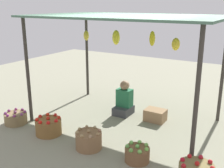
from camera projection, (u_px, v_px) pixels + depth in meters
ground_plane at (125, 120)px, 5.96m from camera, size 14.00×14.00×0.00m
market_stall_structure at (126, 23)px, 5.38m from camera, size 3.74×2.37×2.21m
vendor_person at (124, 101)px, 6.23m from camera, size 0.36×0.44×0.78m
basket_purple_onions at (16, 118)px, 5.77m from camera, size 0.46×0.46×0.28m
basket_red_tomatoes at (49, 126)px, 5.30m from camera, size 0.49×0.49×0.36m
basket_potatoes at (89, 140)px, 4.77m from camera, size 0.46×0.46×0.35m
basket_green_apples at (137, 154)px, 4.39m from camera, size 0.40×0.40×0.29m
wooden_crate_near_vendor at (155, 115)px, 5.91m from camera, size 0.43×0.33×0.25m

